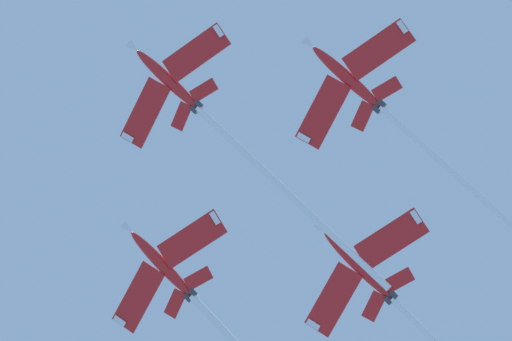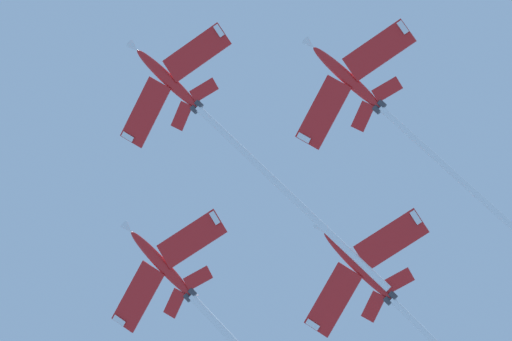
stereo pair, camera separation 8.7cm
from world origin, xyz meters
name	(u,v)px [view 1 (the left image)]	position (x,y,z in m)	size (l,w,h in m)	color
jet_lead	(212,122)	(-12.97, 1.74, 150.66)	(44.39, 19.85, 19.31)	red
jet_left_wing	(391,117)	(-26.27, 20.28, 144.35)	(44.81, 19.87, 19.43)	red
jet_right_wing	(205,311)	(-30.81, -13.85, 143.86)	(42.09, 19.94, 18.40)	red
jet_slot	(400,307)	(-44.47, 6.51, 138.07)	(43.80, 19.93, 18.80)	red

